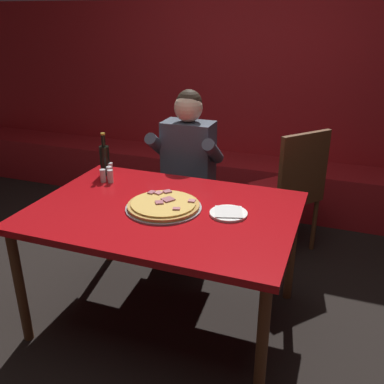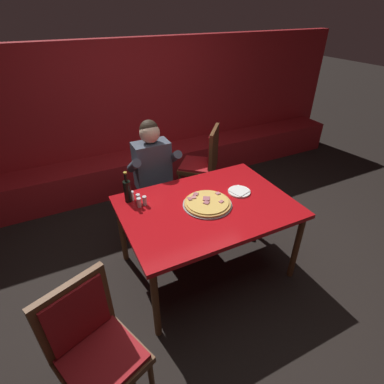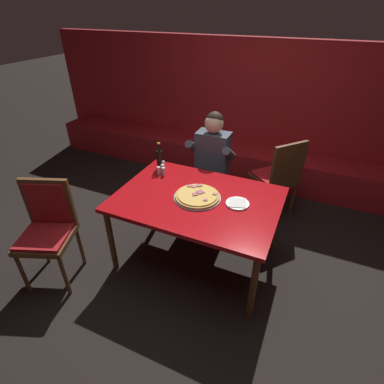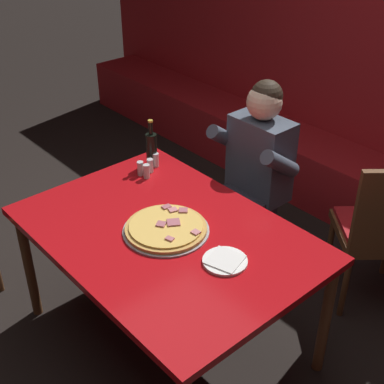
{
  "view_description": "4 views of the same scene",
  "coord_description": "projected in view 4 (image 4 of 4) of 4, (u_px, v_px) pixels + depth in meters",
  "views": [
    {
      "loc": [
        0.92,
        -2.01,
        1.78
      ],
      "look_at": [
        0.09,
        0.21,
        0.79
      ],
      "focal_mm": 40.0,
      "sensor_mm": 36.0,
      "label": 1
    },
    {
      "loc": [
        -1.08,
        -1.87,
        2.26
      ],
      "look_at": [
        -0.05,
        0.2,
        0.79
      ],
      "focal_mm": 28.0,
      "sensor_mm": 36.0,
      "label": 2
    },
    {
      "loc": [
        0.89,
        -2.11,
        2.29
      ],
      "look_at": [
        -0.06,
        0.02,
        0.79
      ],
      "focal_mm": 28.0,
      "sensor_mm": 36.0,
      "label": 3
    },
    {
      "loc": [
        1.71,
        -1.33,
        2.33
      ],
      "look_at": [
        0.01,
        0.16,
        0.92
      ],
      "focal_mm": 50.0,
      "sensor_mm": 36.0,
      "label": 4
    }
  ],
  "objects": [
    {
      "name": "ground_plane",
      "position": [
        169.0,
        338.0,
        3.07
      ],
      "size": [
        24.0,
        24.0,
        0.0
      ],
      "primitive_type": "plane",
      "color": "black"
    },
    {
      "name": "main_dining_table",
      "position": [
        166.0,
        242.0,
        2.7
      ],
      "size": [
        1.49,
        1.06,
        0.75
      ],
      "color": "brown",
      "rests_on": "ground_plane"
    },
    {
      "name": "diner_seated_blue_shirt",
      "position": [
        250.0,
        173.0,
        3.27
      ],
      "size": [
        0.53,
        0.53,
        1.27
      ],
      "color": "black",
      "rests_on": "ground_plane"
    },
    {
      "name": "shaker_oregano",
      "position": [
        140.0,
        169.0,
        3.13
      ],
      "size": [
        0.04,
        0.04,
        0.09
      ],
      "color": "silver",
      "rests_on": "main_dining_table"
    },
    {
      "name": "dining_chair_far_left",
      "position": [
        383.0,
        226.0,
        3.02
      ],
      "size": [
        0.62,
        0.62,
        1.0
      ],
      "color": "brown",
      "rests_on": "ground_plane"
    },
    {
      "name": "beer_bottle",
      "position": [
        151.0,
        148.0,
        3.2
      ],
      "size": [
        0.07,
        0.07,
        0.29
      ],
      "color": "black",
      "rests_on": "main_dining_table"
    },
    {
      "name": "shaker_black_pepper",
      "position": [
        147.0,
        172.0,
        3.1
      ],
      "size": [
        0.04,
        0.04,
        0.09
      ],
      "color": "silver",
      "rests_on": "main_dining_table"
    },
    {
      "name": "shaker_red_pepper_flakes",
      "position": [
        156.0,
        160.0,
        3.22
      ],
      "size": [
        0.04,
        0.04,
        0.09
      ],
      "color": "silver",
      "rests_on": "main_dining_table"
    },
    {
      "name": "pizza",
      "position": [
        166.0,
        228.0,
        2.66
      ],
      "size": [
        0.43,
        0.43,
        0.05
      ],
      "color": "#9E9EA3",
      "rests_on": "main_dining_table"
    },
    {
      "name": "shaker_parmesan",
      "position": [
        150.0,
        166.0,
        3.16
      ],
      "size": [
        0.04,
        0.04,
        0.09
      ],
      "color": "silver",
      "rests_on": "main_dining_table"
    },
    {
      "name": "plate_white_paper",
      "position": [
        225.0,
        261.0,
        2.46
      ],
      "size": [
        0.21,
        0.21,
        0.02
      ],
      "color": "white",
      "rests_on": "main_dining_table"
    },
    {
      "name": "booth_bench",
      "position": [
        362.0,
        192.0,
        3.99
      ],
      "size": [
        6.46,
        0.48,
        0.46
      ],
      "primitive_type": "cube",
      "color": "#A3191E",
      "rests_on": "ground_plane"
    }
  ]
}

